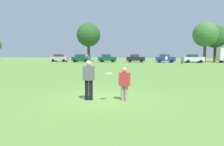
{
  "coord_description": "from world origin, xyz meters",
  "views": [
    {
      "loc": [
        2.0,
        -9.03,
        1.98
      ],
      "look_at": [
        0.18,
        2.01,
        0.95
      ],
      "focal_mm": 33.96,
      "sensor_mm": 36.0,
      "label": 1
    }
  ],
  "objects_px": {
    "player_defender": "(124,82)",
    "parked_car_mid_left": "(81,58)",
    "frisbee": "(109,74)",
    "parked_car_center": "(107,58)",
    "parked_car_mid_right": "(135,58)",
    "parked_car_near_left": "(59,58)",
    "parked_car_near_right": "(165,58)",
    "bystander_far_jogger": "(166,59)",
    "bystander_field_marshal": "(182,59)",
    "traffic_cone": "(128,80)",
    "player_thrower": "(89,78)",
    "parked_car_far_right": "(193,59)",
    "bystander_sideline_watcher": "(88,58)"
  },
  "relations": [
    {
      "from": "player_defender",
      "to": "parked_car_mid_left",
      "type": "relative_size",
      "value": 0.33
    },
    {
      "from": "frisbee",
      "to": "parked_car_center",
      "type": "xyz_separation_m",
      "value": [
        -7.62,
        40.27,
        -0.24
      ]
    },
    {
      "from": "parked_car_mid_right",
      "to": "parked_car_near_left",
      "type": "bearing_deg",
      "value": -178.8
    },
    {
      "from": "parked_car_center",
      "to": "parked_car_near_right",
      "type": "distance_m",
      "value": 13.15
    },
    {
      "from": "parked_car_center",
      "to": "bystander_far_jogger",
      "type": "relative_size",
      "value": 2.67
    },
    {
      "from": "player_defender",
      "to": "bystander_field_marshal",
      "type": "distance_m",
      "value": 33.7
    },
    {
      "from": "parked_car_mid_right",
      "to": "player_defender",
      "type": "bearing_deg",
      "value": -87.59
    },
    {
      "from": "traffic_cone",
      "to": "parked_car_near_right",
      "type": "distance_m",
      "value": 34.76
    },
    {
      "from": "parked_car_mid_right",
      "to": "parked_car_near_right",
      "type": "relative_size",
      "value": 1.0
    },
    {
      "from": "parked_car_mid_left",
      "to": "bystander_field_marshal",
      "type": "relative_size",
      "value": 2.73
    },
    {
      "from": "parked_car_near_left",
      "to": "bystander_field_marshal",
      "type": "relative_size",
      "value": 2.73
    },
    {
      "from": "parked_car_mid_left",
      "to": "parked_car_mid_right",
      "type": "bearing_deg",
      "value": 5.47
    },
    {
      "from": "frisbee",
      "to": "parked_car_near_left",
      "type": "relative_size",
      "value": 0.06
    },
    {
      "from": "parked_car_center",
      "to": "parked_car_near_right",
      "type": "height_order",
      "value": "same"
    },
    {
      "from": "parked_car_near_right",
      "to": "parked_car_mid_left",
      "type": "bearing_deg",
      "value": -178.19
    },
    {
      "from": "frisbee",
      "to": "parked_car_mid_right",
      "type": "distance_m",
      "value": 40.67
    },
    {
      "from": "player_thrower",
      "to": "parked_car_mid_left",
      "type": "height_order",
      "value": "parked_car_mid_left"
    },
    {
      "from": "parked_car_center",
      "to": "parked_car_mid_right",
      "type": "xyz_separation_m",
      "value": [
        6.53,
        0.39,
        0.0
      ]
    },
    {
      "from": "traffic_cone",
      "to": "parked_car_near_left",
      "type": "height_order",
      "value": "parked_car_near_left"
    },
    {
      "from": "parked_car_mid_left",
      "to": "parked_car_far_right",
      "type": "bearing_deg",
      "value": 0.23
    },
    {
      "from": "player_thrower",
      "to": "player_defender",
      "type": "height_order",
      "value": "player_thrower"
    },
    {
      "from": "bystander_sideline_watcher",
      "to": "bystander_field_marshal",
      "type": "xyz_separation_m",
      "value": [
        18.83,
        -1.57,
        -0.07
      ]
    },
    {
      "from": "bystander_far_jogger",
      "to": "bystander_field_marshal",
      "type": "xyz_separation_m",
      "value": [
        2.71,
        -2.04,
        -0.02
      ]
    },
    {
      "from": "parked_car_near_right",
      "to": "bystander_far_jogger",
      "type": "distance_m",
      "value": 4.81
    },
    {
      "from": "player_defender",
      "to": "frisbee",
      "type": "height_order",
      "value": "player_defender"
    },
    {
      "from": "parked_car_near_right",
      "to": "parked_car_mid_right",
      "type": "bearing_deg",
      "value": 174.79
    },
    {
      "from": "bystander_sideline_watcher",
      "to": "parked_car_mid_left",
      "type": "bearing_deg",
      "value": 123.06
    },
    {
      "from": "parked_car_center",
      "to": "bystander_field_marshal",
      "type": "distance_m",
      "value": 17.22
    },
    {
      "from": "parked_car_near_left",
      "to": "frisbee",
      "type": "bearing_deg",
      "value": -64.23
    },
    {
      "from": "frisbee",
      "to": "parked_car_mid_left",
      "type": "height_order",
      "value": "parked_car_mid_left"
    },
    {
      "from": "player_defender",
      "to": "parked_car_mid_right",
      "type": "distance_m",
      "value": 40.35
    },
    {
      "from": "player_defender",
      "to": "parked_car_near_right",
      "type": "distance_m",
      "value": 40.01
    },
    {
      "from": "player_defender",
      "to": "bystander_field_marshal",
      "type": "height_order",
      "value": "bystander_field_marshal"
    },
    {
      "from": "player_defender",
      "to": "traffic_cone",
      "type": "bearing_deg",
      "value": 93.6
    },
    {
      "from": "parked_car_mid_left",
      "to": "bystander_sideline_watcher",
      "type": "bearing_deg",
      "value": -56.94
    },
    {
      "from": "parked_car_near_right",
      "to": "parked_car_near_left",
      "type": "bearing_deg",
      "value": 179.49
    },
    {
      "from": "traffic_cone",
      "to": "bystander_sideline_watcher",
      "type": "bearing_deg",
      "value": 110.75
    },
    {
      "from": "parked_car_near_left",
      "to": "bystander_sideline_watcher",
      "type": "bearing_deg",
      "value": -32.31
    },
    {
      "from": "traffic_cone",
      "to": "parked_car_near_right",
      "type": "height_order",
      "value": "parked_car_near_right"
    },
    {
      "from": "traffic_cone",
      "to": "parked_car_far_right",
      "type": "xyz_separation_m",
      "value": [
        11.11,
        33.84,
        0.69
      ]
    },
    {
      "from": "player_thrower",
      "to": "frisbee",
      "type": "xyz_separation_m",
      "value": [
        0.91,
        -0.22,
        0.22
      ]
    },
    {
      "from": "parked_car_far_right",
      "to": "bystander_sideline_watcher",
      "type": "height_order",
      "value": "parked_car_far_right"
    },
    {
      "from": "parked_car_near_left",
      "to": "parked_car_mid_left",
      "type": "height_order",
      "value": "same"
    },
    {
      "from": "player_thrower",
      "to": "bystander_field_marshal",
      "type": "distance_m",
      "value": 34.19
    },
    {
      "from": "parked_car_mid_left",
      "to": "parked_car_near_right",
      "type": "relative_size",
      "value": 1.0
    },
    {
      "from": "bystander_sideline_watcher",
      "to": "bystander_field_marshal",
      "type": "bearing_deg",
      "value": -4.76
    },
    {
      "from": "parked_car_mid_left",
      "to": "bystander_far_jogger",
      "type": "xyz_separation_m",
      "value": [
        19.15,
        -4.19,
        -0.02
      ]
    },
    {
      "from": "bystander_field_marshal",
      "to": "player_thrower",
      "type": "bearing_deg",
      "value": -105.25
    },
    {
      "from": "parked_car_near_right",
      "to": "parked_car_far_right",
      "type": "xyz_separation_m",
      "value": [
        5.85,
        -0.51,
        0.0
      ]
    },
    {
      "from": "frisbee",
      "to": "player_thrower",
      "type": "bearing_deg",
      "value": 166.3
    }
  ]
}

